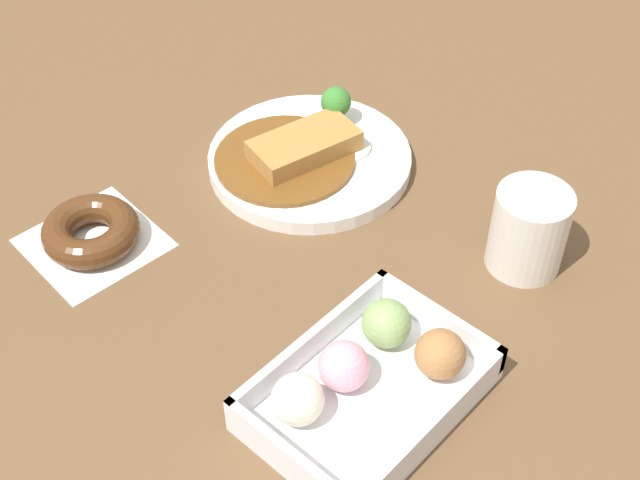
# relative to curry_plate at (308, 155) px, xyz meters

# --- Properties ---
(ground_plane) EXTENTS (1.60, 1.60, 0.00)m
(ground_plane) POSITION_rel_curry_plate_xyz_m (0.07, 0.08, -0.02)
(ground_plane) COLOR brown
(curry_plate) EXTENTS (0.24, 0.24, 0.07)m
(curry_plate) POSITION_rel_curry_plate_xyz_m (0.00, 0.00, 0.00)
(curry_plate) COLOR white
(curry_plate) RESTS_ON ground_plane
(donut_box) EXTENTS (0.21, 0.15, 0.06)m
(donut_box) POSITION_rel_curry_plate_xyz_m (0.20, 0.26, 0.01)
(donut_box) COLOR white
(donut_box) RESTS_ON ground_plane
(chocolate_ring_donut) EXTENTS (0.14, 0.14, 0.03)m
(chocolate_ring_donut) POSITION_rel_curry_plate_xyz_m (0.25, -0.08, 0.00)
(chocolate_ring_donut) COLOR white
(chocolate_ring_donut) RESTS_ON ground_plane
(coffee_mug) EXTENTS (0.08, 0.08, 0.09)m
(coffee_mug) POSITION_rel_curry_plate_xyz_m (-0.04, 0.27, 0.03)
(coffee_mug) COLOR silver
(coffee_mug) RESTS_ON ground_plane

